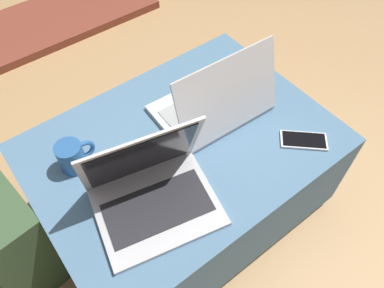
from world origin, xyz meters
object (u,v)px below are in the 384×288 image
Objects in this scene: backpack at (10,241)px; cell_phone at (304,140)px; laptop_far at (216,103)px; coffee_mug at (73,156)px; laptop_near at (152,190)px.

cell_phone is at bearing 59.88° from backpack.
backpack is at bearing -70.48° from cell_phone.
laptop_far is 0.47m from coffee_mug.
laptop_near is 0.26m from coffee_mug.
cell_phone is (0.15, -0.26, -0.05)m from laptop_far.
backpack is (-0.88, 0.38, -0.22)m from cell_phone.
laptop_far is at bearing -11.36° from coffee_mug.
coffee_mug is at bearing 76.61° from backpack.
cell_phone is at bearing -29.88° from coffee_mug.
cell_phone is 1.32× the size of coffee_mug.
coffee_mug is (-0.46, 0.09, -0.00)m from laptop_far.
laptop_near is 1.01× the size of laptop_far.
cell_phone is 0.99m from backpack.
laptop_near is at bearing 24.98° from laptop_far.
laptop_near is 3.27× the size of coffee_mug.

